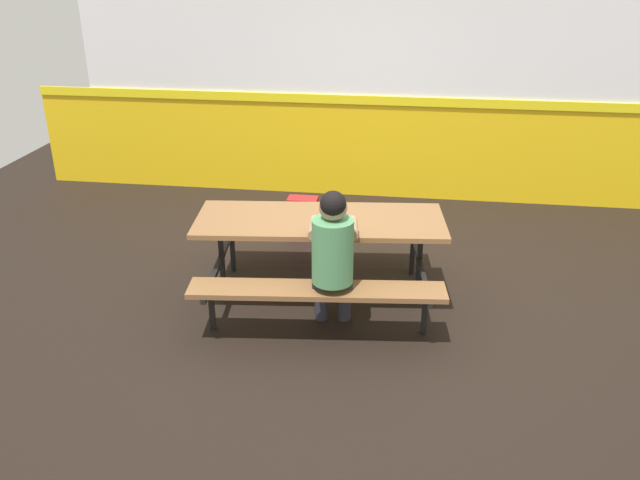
% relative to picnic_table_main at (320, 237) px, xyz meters
% --- Properties ---
extents(ground_plane, '(10.00, 10.00, 0.02)m').
position_rel_picnic_table_main_xyz_m(ground_plane, '(0.21, 0.00, -0.59)').
color(ground_plane, black).
extents(accent_backdrop, '(8.00, 0.14, 2.60)m').
position_rel_picnic_table_main_xyz_m(accent_backdrop, '(0.21, 2.65, 0.67)').
color(accent_backdrop, yellow).
rests_on(accent_backdrop, ground).
extents(picnic_table_main, '(2.06, 1.74, 0.74)m').
position_rel_picnic_table_main_xyz_m(picnic_table_main, '(0.00, 0.00, 0.00)').
color(picnic_table_main, brown).
rests_on(picnic_table_main, ground).
extents(student_nearer, '(0.39, 0.54, 1.21)m').
position_rel_picnic_table_main_xyz_m(student_nearer, '(0.17, -0.54, 0.13)').
color(student_nearer, '#2D2D38').
rests_on(student_nearer, ground).
extents(backpack_dark, '(0.30, 0.22, 0.44)m').
position_rel_picnic_table_main_xyz_m(backpack_dark, '(-0.35, 1.24, -0.36)').
color(backpack_dark, maroon).
rests_on(backpack_dark, ground).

